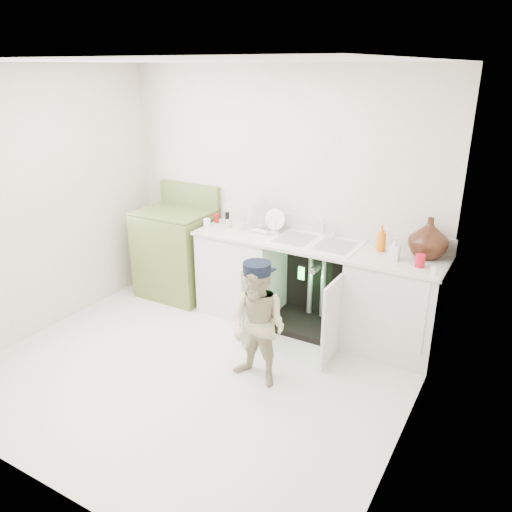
{
  "coord_description": "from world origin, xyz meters",
  "views": [
    {
      "loc": [
        2.29,
        -2.93,
        2.47
      ],
      "look_at": [
        0.2,
        0.7,
        0.86
      ],
      "focal_mm": 35.0,
      "sensor_mm": 36.0,
      "label": 1
    }
  ],
  "objects": [
    {
      "name": "room_shell",
      "position": [
        0.0,
        0.0,
        1.25
      ],
      "size": [
        6.0,
        5.5,
        1.26
      ],
      "color": "beige",
      "rests_on": "ground"
    },
    {
      "name": "repair_worker",
      "position": [
        0.54,
        0.13,
        0.53
      ],
      "size": [
        0.55,
        0.96,
        1.05
      ],
      "rotation": [
        0.0,
        0.0,
        -0.13
      ],
      "color": "#BFB689",
      "rests_on": "ground"
    },
    {
      "name": "avocado_stove",
      "position": [
        -1.11,
        1.18,
        0.51
      ],
      "size": [
        0.79,
        0.65,
        1.23
      ],
      "color": "olive",
      "rests_on": "ground"
    },
    {
      "name": "counter_run",
      "position": [
        0.59,
        1.21,
        0.48
      ],
      "size": [
        2.44,
        1.02,
        1.26
      ],
      "color": "silver",
      "rests_on": "ground"
    },
    {
      "name": "ground",
      "position": [
        0.0,
        0.0,
        0.0
      ],
      "size": [
        3.5,
        3.5,
        0.0
      ],
      "primitive_type": "plane",
      "color": "beige",
      "rests_on": "ground"
    }
  ]
}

